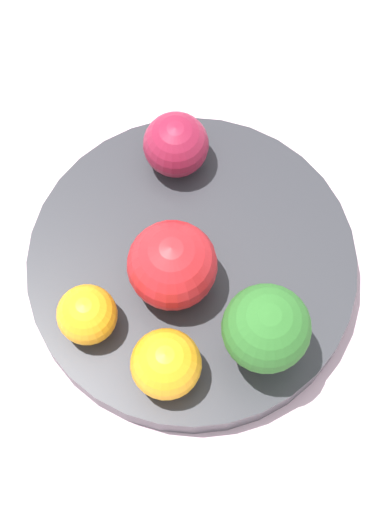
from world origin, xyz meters
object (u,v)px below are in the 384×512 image
broccoli (266,329)px  orange_front (87,315)px  apple_green (176,145)px  orange_back (166,364)px  apple_red (172,265)px  bowl (192,267)px

broccoli → orange_front: bearing=-76.6°
apple_green → orange_back: size_ratio=1.02×
orange_front → apple_green: bearing=177.4°
apple_red → apple_green: 0.10m
bowl → broccoli: (0.04, 0.07, 0.06)m
apple_green → orange_front: (0.15, -0.01, -0.00)m
apple_green → broccoli: bearing=44.0°
apple_red → apple_green: apple_red is taller
broccoli → orange_back: 0.07m
broccoli → apple_red: broccoli is taller
bowl → orange_back: orange_back is taller
orange_back → apple_green: bearing=-159.8°
apple_red → apple_green: size_ratio=1.29×
bowl → orange_front: orange_front is taller
bowl → broccoli: size_ratio=3.11×
apple_green → orange_front: 0.15m
bowl → apple_red: apple_red is taller
broccoli → orange_back: size_ratio=1.61×
bowl → orange_back: (0.08, 0.02, 0.04)m
orange_front → orange_back: orange_back is taller
broccoli → bowl: bearing=-121.9°
apple_green → orange_front: apple_green is taller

